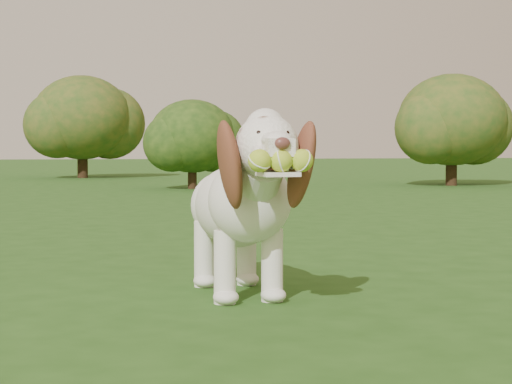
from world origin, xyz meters
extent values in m
plane|color=#234A15|center=(0.00, 0.00, 0.00)|extent=(80.00, 80.00, 0.00)
ellipsoid|color=white|center=(0.39, 0.08, 0.35)|extent=(0.34, 0.63, 0.33)
ellipsoid|color=white|center=(0.40, -0.15, 0.39)|extent=(0.33, 0.33, 0.32)
ellipsoid|color=white|center=(0.38, 0.29, 0.34)|extent=(0.30, 0.30, 0.29)
cylinder|color=white|center=(0.40, -0.27, 0.47)|extent=(0.18, 0.26, 0.25)
sphere|color=white|center=(0.41, -0.40, 0.60)|extent=(0.23, 0.23, 0.22)
sphere|color=white|center=(0.40, -0.38, 0.66)|extent=(0.15, 0.15, 0.15)
cube|color=white|center=(0.41, -0.52, 0.59)|extent=(0.10, 0.13, 0.06)
ellipsoid|color=#592D28|center=(0.41, -0.59, 0.60)|extent=(0.05, 0.04, 0.04)
cube|color=white|center=(0.41, -0.53, 0.50)|extent=(0.13, 0.14, 0.01)
ellipsoid|color=brown|center=(0.27, -0.39, 0.53)|extent=(0.13, 0.21, 0.34)
ellipsoid|color=brown|center=(0.54, -0.38, 0.53)|extent=(0.13, 0.21, 0.34)
cylinder|color=white|center=(0.37, 0.42, 0.38)|extent=(0.06, 0.16, 0.12)
cylinder|color=white|center=(0.30, -0.14, 0.14)|extent=(0.09, 0.09, 0.28)
cylinder|color=white|center=(0.49, -0.13, 0.14)|extent=(0.09, 0.09, 0.28)
cylinder|color=white|center=(0.29, 0.27, 0.14)|extent=(0.09, 0.09, 0.28)
cylinder|color=white|center=(0.47, 0.28, 0.14)|extent=(0.09, 0.09, 0.28)
sphere|color=yellow|center=(0.34, -0.57, 0.55)|extent=(0.08, 0.08, 0.08)
sphere|color=yellow|center=(0.41, -0.57, 0.55)|extent=(0.08, 0.08, 0.08)
sphere|color=yellow|center=(0.49, -0.57, 0.55)|extent=(0.08, 0.08, 0.08)
cylinder|color=#382314|center=(-0.03, 13.51, 0.32)|extent=(0.20, 0.20, 0.63)
ellipsoid|color=#1B3B12|center=(-0.03, 13.51, 1.16)|extent=(1.90, 1.90, 1.62)
cylinder|color=#382314|center=(1.43, 8.78, 0.20)|extent=(0.13, 0.13, 0.41)
ellipsoid|color=#1B3B12|center=(1.43, 8.78, 0.75)|extent=(1.23, 1.23, 1.04)
cylinder|color=#382314|center=(5.49, 8.95, 0.28)|extent=(0.17, 0.17, 0.55)
ellipsoid|color=#1B3B12|center=(5.49, 8.95, 1.02)|extent=(1.66, 1.66, 1.41)
camera|label=1|loc=(-0.26, -3.30, 0.59)|focal=60.00mm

